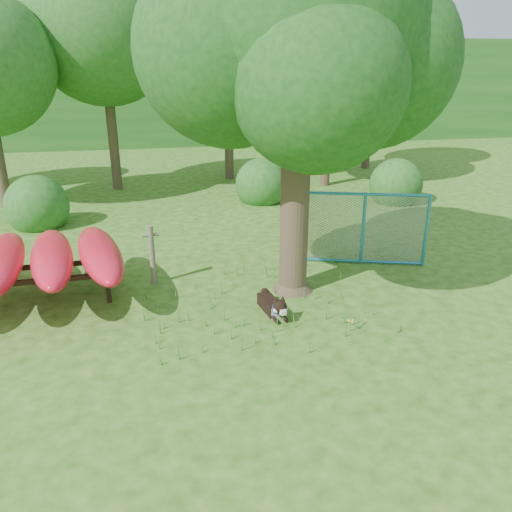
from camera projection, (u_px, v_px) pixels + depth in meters
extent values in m
plane|color=#265310|center=(259.00, 334.00, 8.76)|extent=(80.00, 80.00, 0.00)
cylinder|color=#3C2D20|center=(295.00, 185.00, 9.70)|extent=(0.75, 0.75, 4.49)
cone|color=#3C2D20|center=(293.00, 280.00, 10.42)|extent=(1.13, 1.13, 0.45)
sphere|color=#134514|center=(300.00, 28.00, 8.71)|extent=(4.31, 4.31, 4.31)
sphere|color=#134514|center=(370.00, 61.00, 9.17)|extent=(3.23, 3.23, 3.23)
sphere|color=#134514|center=(230.00, 50.00, 8.73)|extent=(3.41, 3.41, 3.41)
sphere|color=#134514|center=(318.00, 84.00, 7.96)|extent=(2.87, 2.87, 2.87)
sphere|color=#134514|center=(278.00, 11.00, 9.59)|extent=(3.05, 3.05, 3.05)
cylinder|color=#3C2D20|center=(325.00, 153.00, 9.38)|extent=(1.28, 0.23, 0.96)
cylinder|color=#3C2D20|center=(275.00, 131.00, 9.60)|extent=(0.75, 0.93, 0.92)
cylinder|color=#605948|center=(152.00, 255.00, 10.57)|extent=(0.14, 0.14, 1.30)
cylinder|color=#605948|center=(151.00, 235.00, 10.41)|extent=(0.36, 0.13, 0.07)
cylinder|color=black|center=(108.00, 289.00, 9.84)|extent=(0.09, 0.09, 0.56)
cylinder|color=black|center=(109.00, 274.00, 10.56)|extent=(0.09, 0.09, 0.56)
cube|color=black|center=(26.00, 282.00, 9.41)|extent=(3.38, 0.21, 0.09)
cube|color=black|center=(33.00, 267.00, 10.12)|extent=(3.38, 0.21, 0.09)
ellipsoid|color=red|center=(2.00, 261.00, 9.56)|extent=(1.25, 3.46, 0.54)
ellipsoid|color=red|center=(52.00, 257.00, 9.75)|extent=(1.36, 3.46, 0.54)
ellipsoid|color=red|center=(100.00, 254.00, 9.95)|extent=(1.47, 3.47, 0.54)
cube|color=black|center=(270.00, 305.00, 9.56)|extent=(0.37, 0.73, 0.24)
cube|color=white|center=(276.00, 312.00, 9.30)|extent=(0.24, 0.17, 0.22)
sphere|color=black|center=(280.00, 307.00, 9.08)|extent=(0.26, 0.26, 0.26)
cube|color=white|center=(283.00, 312.00, 8.99)|extent=(0.12, 0.15, 0.09)
sphere|color=white|center=(276.00, 310.00, 9.05)|extent=(0.12, 0.12, 0.12)
sphere|color=white|center=(284.00, 309.00, 9.10)|extent=(0.12, 0.12, 0.12)
cone|color=black|center=(276.00, 300.00, 9.04)|extent=(0.09, 0.11, 0.12)
cone|color=black|center=(283.00, 298.00, 9.09)|extent=(0.12, 0.13, 0.12)
cylinder|color=black|center=(275.00, 319.00, 9.16)|extent=(0.12, 0.31, 0.07)
cylinder|color=black|center=(283.00, 317.00, 9.22)|extent=(0.12, 0.31, 0.07)
sphere|color=black|center=(265.00, 292.00, 9.87)|extent=(0.16, 0.16, 0.16)
torus|color=#1633A8|center=(278.00, 308.00, 9.17)|extent=(0.26, 0.11, 0.25)
cylinder|color=teal|center=(301.00, 227.00, 11.75)|extent=(0.10, 0.10, 1.72)
cylinder|color=teal|center=(363.00, 229.00, 11.61)|extent=(0.10, 0.10, 1.72)
cylinder|color=teal|center=(426.00, 231.00, 11.46)|extent=(0.10, 0.10, 1.72)
cylinder|color=teal|center=(366.00, 194.00, 11.32)|extent=(2.75, 0.94, 0.07)
cylinder|color=teal|center=(360.00, 261.00, 11.90)|extent=(2.75, 0.94, 0.07)
plane|color=gray|center=(363.00, 229.00, 11.61)|extent=(2.73, 0.88, 2.87)
cylinder|color=#3E8029|center=(350.00, 326.00, 8.80)|extent=(0.02, 0.02, 0.21)
sphere|color=yellow|center=(351.00, 321.00, 8.76)|extent=(0.04, 0.04, 0.04)
sphere|color=yellow|center=(353.00, 320.00, 8.78)|extent=(0.04, 0.04, 0.04)
sphere|color=yellow|center=(349.00, 321.00, 8.80)|extent=(0.04, 0.04, 0.04)
sphere|color=yellow|center=(352.00, 322.00, 8.73)|extent=(0.04, 0.04, 0.04)
sphere|color=yellow|center=(350.00, 321.00, 8.74)|extent=(0.04, 0.04, 0.04)
cylinder|color=#3C2D20|center=(111.00, 118.00, 18.25)|extent=(0.36, 0.36, 5.25)
sphere|color=#1E571C|center=(102.00, 28.00, 17.18)|extent=(5.20, 5.20, 5.20)
cylinder|color=#3C2D20|center=(229.00, 132.00, 20.26)|extent=(0.36, 0.36, 3.85)
sphere|color=#1E571C|center=(228.00, 74.00, 19.48)|extent=(4.00, 4.00, 4.00)
cylinder|color=#3C2D20|center=(328.00, 123.00, 18.93)|extent=(0.36, 0.36, 4.76)
sphere|color=#1E571C|center=(331.00, 46.00, 17.96)|extent=(4.80, 4.80, 4.80)
cylinder|color=#3C2D20|center=(369.00, 113.00, 22.22)|extent=(0.36, 0.36, 4.90)
sphere|color=#1E571C|center=(375.00, 45.00, 21.22)|extent=(4.60, 4.60, 4.60)
sphere|color=#1E571C|center=(40.00, 226.00, 14.69)|extent=(1.80, 1.80, 1.80)
sphere|color=#1E571C|center=(394.00, 202.00, 17.31)|extent=(1.80, 1.80, 1.80)
sphere|color=#1E571C|center=(261.00, 201.00, 17.38)|extent=(1.80, 1.80, 1.80)
cube|color=#1E571C|center=(172.00, 89.00, 33.33)|extent=(80.00, 12.00, 6.00)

